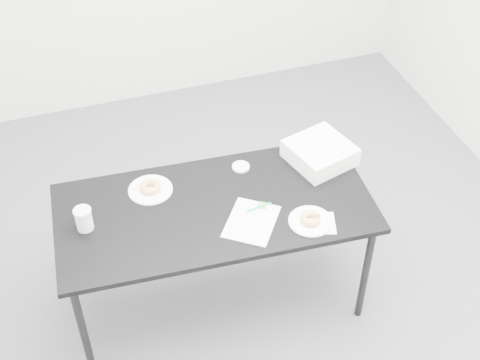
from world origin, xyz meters
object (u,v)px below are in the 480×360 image
object	(u,v)px
plate_near	(310,221)
bakery_box	(320,153)
scorecard	(251,221)
donut_near	(311,218)
table	(215,214)
pen	(259,207)
donut_far	(150,187)
coffee_cup	(84,219)
plate_far	(150,190)

from	to	relation	value
plate_near	bakery_box	distance (m)	0.47
scorecard	donut_near	distance (m)	0.28
table	pen	distance (m)	0.23
donut_far	coffee_cup	distance (m)	0.38
donut_near	coffee_cup	size ratio (longest dim) A/B	0.84
plate_near	coffee_cup	world-z (taller)	coffee_cup
donut_near	table	bearing A→B (deg)	148.50
scorecard	bakery_box	bearing A→B (deg)	68.79
plate_near	coffee_cup	size ratio (longest dim) A/B	1.78
pen	plate_far	bearing A→B (deg)	141.15
table	donut_near	distance (m)	0.48
donut_near	coffee_cup	distance (m)	1.07
plate_far	donut_near	bearing A→B (deg)	-34.21
table	plate_near	size ratio (longest dim) A/B	7.56
pen	donut_far	distance (m)	0.56
plate_far	table	bearing A→B (deg)	-37.93
donut_far	scorecard	bearing A→B (deg)	-41.95
pen	bakery_box	size ratio (longest dim) A/B	0.43
table	donut_near	xyz separation A→B (m)	(0.40, -0.25, 0.08)
coffee_cup	bakery_box	distance (m)	1.25
pen	coffee_cup	world-z (taller)	coffee_cup
donut_far	bakery_box	distance (m)	0.90
coffee_cup	donut_far	bearing A→B (deg)	24.66
pen	scorecard	bearing A→B (deg)	-137.95
scorecard	bakery_box	xyz separation A→B (m)	(0.49, 0.32, 0.05)
scorecard	plate_near	bearing A→B (deg)	16.85
donut_near	donut_far	xyz separation A→B (m)	(-0.67, 0.46, -0.00)
plate_far	scorecard	bearing A→B (deg)	-41.95
table	bakery_box	world-z (taller)	bakery_box
plate_near	donut_far	world-z (taller)	donut_far
pen	donut_near	xyz separation A→B (m)	(0.20, -0.17, 0.02)
scorecard	table	bearing A→B (deg)	167.14
scorecard	bakery_box	world-z (taller)	bakery_box
plate_far	coffee_cup	distance (m)	0.39
donut_near	bakery_box	xyz separation A→B (m)	(0.22, 0.41, 0.03)
plate_near	scorecard	bearing A→B (deg)	161.10
plate_near	donut_far	bearing A→B (deg)	145.79
plate_far	coffee_cup	world-z (taller)	coffee_cup
plate_near	donut_near	bearing A→B (deg)	0.00
pen	coffee_cup	distance (m)	0.83
plate_far	coffee_cup	bearing A→B (deg)	-155.34
scorecard	plate_near	xyz separation A→B (m)	(0.27, -0.09, 0.00)
plate_far	plate_near	bearing A→B (deg)	-34.21
coffee_cup	pen	bearing A→B (deg)	-9.11
plate_far	donut_far	bearing A→B (deg)	0.00
pen	donut_far	bearing A→B (deg)	141.15
table	plate_far	distance (m)	0.35
plate_far	donut_far	xyz separation A→B (m)	(0.00, 0.00, 0.02)
table	donut_near	bearing A→B (deg)	-27.67
scorecard	plate_far	xyz separation A→B (m)	(-0.41, 0.37, 0.00)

